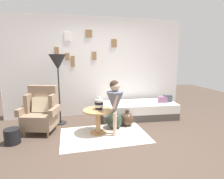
% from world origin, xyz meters
% --- Properties ---
extents(ground_plane, '(12.00, 12.00, 0.00)m').
position_xyz_m(ground_plane, '(0.00, 0.00, 0.00)').
color(ground_plane, '#4C3D33').
extents(gallery_wall, '(4.80, 0.12, 2.60)m').
position_xyz_m(gallery_wall, '(-0.00, 1.95, 1.30)').
color(gallery_wall, silver).
rests_on(gallery_wall, ground).
extents(rug, '(1.73, 1.12, 0.01)m').
position_xyz_m(rug, '(-0.13, 0.46, 0.01)').
color(rug, silver).
rests_on(rug, ground).
extents(armchair, '(0.86, 0.74, 0.97)m').
position_xyz_m(armchair, '(-1.38, 0.99, 0.44)').
color(armchair, '#9E7042').
rests_on(armchair, ground).
extents(daybed, '(1.97, 0.97, 0.40)m').
position_xyz_m(daybed, '(0.96, 1.35, 0.20)').
color(daybed, '#4C4742').
rests_on(daybed, ground).
extents(pillow_head, '(0.22, 0.15, 0.19)m').
position_xyz_m(pillow_head, '(1.72, 1.22, 0.49)').
color(pillow_head, '#474C56').
rests_on(pillow_head, daybed).
extents(pillow_mid, '(0.24, 0.16, 0.15)m').
position_xyz_m(pillow_mid, '(1.56, 1.20, 0.48)').
color(pillow_mid, gray).
rests_on(pillow_mid, daybed).
extents(side_table, '(0.62, 0.62, 0.51)m').
position_xyz_m(side_table, '(-0.23, 0.61, 0.37)').
color(side_table, tan).
rests_on(side_table, ground).
extents(vase_striped, '(0.18, 0.18, 0.27)m').
position_xyz_m(vase_striped, '(-0.20, 0.63, 0.62)').
color(vase_striped, black).
rests_on(vase_striped, side_table).
extents(floor_lamp, '(0.39, 0.39, 1.63)m').
position_xyz_m(floor_lamp, '(-1.01, 1.38, 1.40)').
color(floor_lamp, black).
rests_on(floor_lamp, ground).
extents(person_child, '(0.34, 0.34, 1.13)m').
position_xyz_m(person_child, '(0.08, 0.43, 0.72)').
color(person_child, '#D8AD8E').
rests_on(person_child, ground).
extents(book_on_daybed, '(0.24, 0.19, 0.03)m').
position_xyz_m(book_on_daybed, '(0.67, 1.52, 0.42)').
color(book_on_daybed, tan).
rests_on(book_on_daybed, daybed).
extents(demijohn_near, '(0.36, 0.36, 0.45)m').
position_xyz_m(demijohn_near, '(0.16, 0.79, 0.19)').
color(demijohn_near, '#2D3D33').
rests_on(demijohn_near, ground).
extents(demijohn_far, '(0.30, 0.30, 0.39)m').
position_xyz_m(demijohn_far, '(0.49, 0.86, 0.16)').
color(demijohn_far, '#473323').
rests_on(demijohn_far, ground).
extents(magazine_basket, '(0.28, 0.28, 0.28)m').
position_xyz_m(magazine_basket, '(-1.84, 0.52, 0.14)').
color(magazine_basket, black).
rests_on(magazine_basket, ground).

